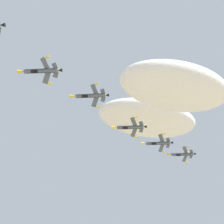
{
  "coord_description": "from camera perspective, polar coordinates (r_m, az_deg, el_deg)",
  "views": [
    {
      "loc": [
        -0.42,
        -3.19,
        1.78
      ],
      "look_at": [
        25.52,
        85.58,
        71.74
      ],
      "focal_mm": 42.94,
      "sensor_mm": 36.0,
      "label": 1
    }
  ],
  "objects": [
    {
      "name": "cloud_high_distant",
      "position": [
        210.32,
        7.74,
        -1.47
      ],
      "size": [
        79.06,
        41.22,
        20.54
      ],
      "primitive_type": "ellipsoid",
      "color": "white"
    },
    {
      "name": "fighter_jet_left_wing",
      "position": [
        99.61,
        -15.03,
        8.46
      ],
      "size": [
        15.52,
        8.77,
        6.14
      ],
      "rotation": [
        0.0,
        0.64,
        1.24
      ],
      "color": "#4C5666"
    },
    {
      "name": "fighter_jet_right_outer",
      "position": [
        138.0,
        9.63,
        -6.54
      ],
      "size": [
        15.52,
        8.49,
        6.91
      ],
      "rotation": [
        0.0,
        0.74,
        1.24
      ],
      "color": "#4C5666"
    },
    {
      "name": "fighter_jet_right_wing",
      "position": [
        109.09,
        -4.76,
        3.48
      ],
      "size": [
        15.52,
        8.53,
        6.81
      ],
      "rotation": [
        0.0,
        0.73,
        1.24
      ],
      "color": "#4C5666"
    },
    {
      "name": "fighter_jet_left_outer",
      "position": [
        122.23,
        3.72,
        -3.24
      ],
      "size": [
        15.52,
        8.72,
        6.3
      ],
      "rotation": [
        0.0,
        0.66,
        1.24
      ],
      "color": "#4C5666"
    },
    {
      "name": "fighter_jet_trail_slot",
      "position": [
        158.0,
        14.57,
        -8.68
      ],
      "size": [
        15.52,
        8.73,
        6.27
      ],
      "rotation": [
        0.0,
        0.66,
        1.24
      ],
      "color": "#4C5666"
    },
    {
      "name": "cloud_near_formation",
      "position": [
        177.44,
        13.42,
        5.12
      ],
      "size": [
        75.1,
        39.35,
        23.67
      ],
      "primitive_type": "ellipsoid",
      "color": "white"
    }
  ]
}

